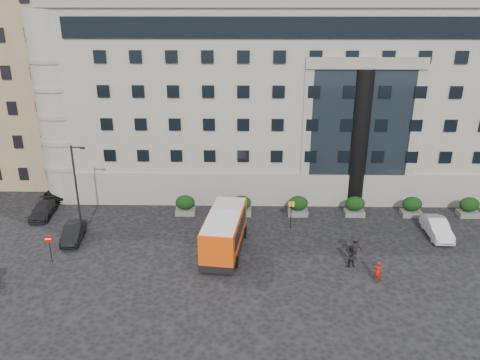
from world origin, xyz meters
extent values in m
plane|color=black|center=(0.00, 0.00, 0.00)|extent=(120.00, 120.00, 0.00)
cube|color=#9D9A8B|center=(6.00, 22.00, 9.00)|extent=(44.00, 24.00, 18.00)
cylinder|color=black|center=(12.00, 10.30, 6.50)|extent=(1.80, 1.80, 13.00)
cube|color=#907754|center=(-24.00, 20.00, 10.00)|extent=(14.00, 14.00, 20.00)
cube|color=#7E6349|center=(-27.00, 38.00, 11.00)|extent=(13.00, 13.00, 22.00)
cube|color=#5E5E5C|center=(-4.00, 7.80, 0.25)|extent=(1.80, 1.20, 0.50)
ellipsoid|color=black|center=(-4.00, 7.80, 1.17)|extent=(1.80, 1.26, 1.34)
cube|color=#5E5E5C|center=(1.20, 7.80, 0.25)|extent=(1.80, 1.20, 0.50)
ellipsoid|color=black|center=(1.20, 7.80, 1.17)|extent=(1.80, 1.26, 1.34)
cube|color=#5E5E5C|center=(6.40, 7.80, 0.25)|extent=(1.80, 1.20, 0.50)
ellipsoid|color=black|center=(6.40, 7.80, 1.17)|extent=(1.80, 1.26, 1.34)
cube|color=#5E5E5C|center=(11.60, 7.80, 0.25)|extent=(1.80, 1.20, 0.50)
ellipsoid|color=black|center=(11.60, 7.80, 1.17)|extent=(1.80, 1.26, 1.34)
cube|color=#5E5E5C|center=(16.80, 7.80, 0.25)|extent=(1.80, 1.20, 0.50)
ellipsoid|color=black|center=(16.80, 7.80, 1.17)|extent=(1.80, 1.26, 1.34)
cube|color=#5E5E5C|center=(22.00, 7.80, 0.25)|extent=(1.80, 1.20, 0.50)
ellipsoid|color=black|center=(22.00, 7.80, 1.17)|extent=(1.80, 1.26, 1.34)
cylinder|color=#262628|center=(-12.00, 3.00, 4.00)|extent=(0.16, 0.16, 8.00)
cylinder|color=#262628|center=(-11.55, 3.00, 7.85)|extent=(0.90, 0.12, 0.12)
cube|color=black|center=(-11.10, 3.00, 7.80)|extent=(0.35, 0.18, 0.14)
cylinder|color=#262628|center=(5.50, 5.00, 1.25)|extent=(0.08, 0.08, 2.50)
cube|color=yellow|center=(5.50, 5.00, 2.30)|extent=(0.50, 0.06, 0.45)
cylinder|color=#262628|center=(-13.00, -1.00, 1.10)|extent=(0.08, 0.08, 2.20)
cylinder|color=red|center=(-13.00, -1.06, 2.00)|extent=(0.64, 0.05, 0.64)
cube|color=white|center=(-13.00, -1.10, 2.00)|extent=(0.45, 0.04, 0.10)
cube|color=#F1490B|center=(-0.04, 1.02, 1.81)|extent=(3.42, 7.66, 2.52)
cube|color=black|center=(-0.04, 1.02, 0.45)|extent=(3.46, 7.70, 0.55)
cube|color=black|center=(-0.04, 1.02, 2.06)|extent=(3.28, 6.05, 1.11)
cube|color=silver|center=(-0.04, 1.02, 3.02)|extent=(3.24, 7.27, 0.18)
cylinder|color=black|center=(-1.58, -1.18, 0.45)|extent=(0.39, 0.93, 0.90)
cylinder|color=black|center=(0.94, -1.48, 0.45)|extent=(0.39, 0.93, 0.90)
cylinder|color=black|center=(-1.01, 3.53, 0.45)|extent=(0.39, 0.93, 0.90)
cylinder|color=black|center=(1.51, 3.22, 0.45)|extent=(0.39, 0.93, 0.90)
cube|color=maroon|center=(-15.53, 18.97, 1.53)|extent=(2.94, 3.94, 2.47)
cube|color=maroon|center=(-15.01, 16.45, 1.14)|extent=(2.45, 1.99, 1.68)
cube|color=black|center=(-14.87, 15.78, 1.48)|extent=(1.86, 0.50, 0.79)
cylinder|color=black|center=(-16.10, 16.33, 0.41)|extent=(0.42, 0.86, 0.83)
cylinder|color=black|center=(-13.97, 16.77, 0.41)|extent=(0.42, 0.86, 0.83)
cylinder|color=black|center=(-16.76, 19.52, 0.41)|extent=(0.42, 0.86, 0.83)
cylinder|color=black|center=(-14.63, 19.96, 0.41)|extent=(0.42, 0.86, 0.83)
imported|color=black|center=(-12.59, 2.55, 0.66)|extent=(1.90, 4.14, 1.32)
imported|color=black|center=(-17.00, 7.09, 0.61)|extent=(2.18, 4.38, 1.22)
imported|color=black|center=(-17.00, 12.05, 0.70)|extent=(2.63, 5.19, 1.41)
imported|color=silver|center=(17.63, 3.84, 0.73)|extent=(1.68, 4.50, 1.47)
imported|color=maroon|center=(10.85, -3.28, 0.83)|extent=(0.71, 0.61, 1.65)
imported|color=black|center=(9.34, -1.16, 0.84)|extent=(0.95, 0.81, 1.68)
imported|color=black|center=(9.93, -0.05, 0.95)|extent=(1.25, 0.75, 1.90)
camera|label=1|loc=(1.77, -31.60, 18.32)|focal=35.00mm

